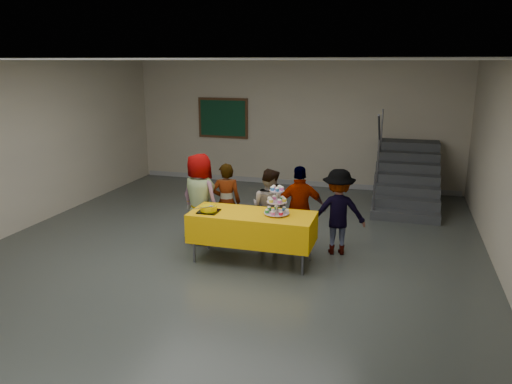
% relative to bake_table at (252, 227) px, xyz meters
% --- Properties ---
extents(room_shell, '(10.00, 10.04, 3.02)m').
position_rel_bake_table_xyz_m(room_shell, '(-0.46, 0.02, 1.57)').
color(room_shell, '#4C514C').
rests_on(room_shell, ground).
extents(bake_table, '(1.88, 0.78, 0.77)m').
position_rel_bake_table_xyz_m(bake_table, '(0.00, 0.00, 0.00)').
color(bake_table, '#595960').
rests_on(bake_table, ground).
extents(cupcake_stand, '(0.38, 0.38, 0.44)m').
position_rel_bake_table_xyz_m(cupcake_stand, '(0.37, 0.03, 0.40)').
color(cupcake_stand, silver).
rests_on(cupcake_stand, bake_table).
extents(bear_cake, '(0.32, 0.36, 0.12)m').
position_rel_bake_table_xyz_m(bear_cake, '(-0.65, -0.12, 0.27)').
color(bear_cake, black).
rests_on(bear_cake, bake_table).
extents(schoolchild_a, '(0.86, 0.71, 1.52)m').
position_rel_bake_table_xyz_m(schoolchild_a, '(-1.09, 0.57, 0.20)').
color(schoolchild_a, slate).
rests_on(schoolchild_a, ground).
extents(schoolchild_b, '(0.57, 0.46, 1.35)m').
position_rel_bake_table_xyz_m(schoolchild_b, '(-0.69, 0.76, 0.12)').
color(schoolchild_b, '#5B5C65').
rests_on(schoolchild_b, ground).
extents(schoolchild_c, '(0.77, 0.68, 1.32)m').
position_rel_bake_table_xyz_m(schoolchild_c, '(0.09, 0.68, 0.10)').
color(schoolchild_c, slate).
rests_on(schoolchild_c, ground).
extents(schoolchild_d, '(0.89, 0.57, 1.40)m').
position_rel_bake_table_xyz_m(schoolchild_d, '(0.60, 0.64, 0.14)').
color(schoolchild_d, slate).
rests_on(schoolchild_d, ground).
extents(schoolchild_e, '(0.98, 0.70, 1.37)m').
position_rel_bake_table_xyz_m(schoolchild_e, '(1.20, 0.71, 0.13)').
color(schoolchild_e, slate).
rests_on(schoolchild_e, ground).
extents(staircase, '(1.30, 2.40, 2.04)m').
position_rel_bake_table_xyz_m(staircase, '(2.24, 4.13, -0.07)').
color(staircase, '#424447').
rests_on(staircase, ground).
extents(noticeboard, '(1.30, 0.05, 1.00)m').
position_rel_bake_table_xyz_m(noticeboard, '(-2.27, 4.96, 1.04)').
color(noticeboard, '#472B16').
rests_on(noticeboard, ground).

